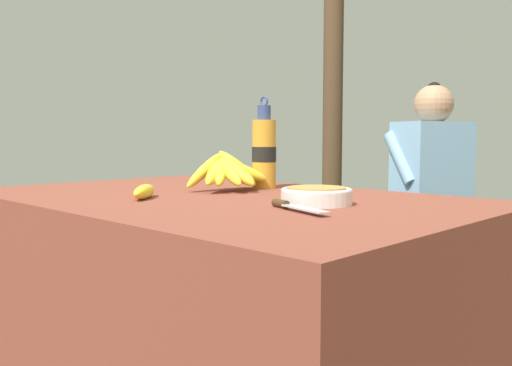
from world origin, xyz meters
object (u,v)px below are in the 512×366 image
Objects in this scene: banana_bunch_ripe at (229,170)px; serving_bowl at (317,195)px; water_bottle at (264,152)px; knife at (291,206)px; wooden_bench at (444,243)px; loose_banana_front at (144,192)px; seated_vendor at (424,184)px; support_post_near at (333,73)px.

serving_bowl is (0.42, -0.09, -0.04)m from banana_bunch_ripe.
knife is at bearing -40.04° from water_bottle.
serving_bowl reaches higher than wooden_bench.
water_bottle reaches higher than banana_bunch_ripe.
knife is (0.02, -0.13, -0.01)m from serving_bowl.
loose_banana_front is at bearing -90.54° from banana_bunch_ripe.
loose_banana_front is 0.72× the size of knife.
banana_bunch_ripe is 0.96× the size of water_bottle.
serving_bowl is at bearing -78.35° from wooden_bench.
water_bottle is 0.56m from knife.
wooden_bench is at bearing 83.18° from banana_bunch_ripe.
wooden_bench is at bearing 84.46° from loose_banana_front.
water_bottle is at bearing 87.29° from loose_banana_front.
loose_banana_front reaches higher than wooden_bench.
banana_bunch_ripe is 1.94× the size of loose_banana_front.
seated_vendor is (0.05, 1.52, -0.07)m from loose_banana_front.
seated_vendor is at bearing 88.13° from loose_banana_front.
loose_banana_front is at bearing -67.68° from support_post_near.
wooden_bench is at bearing 83.27° from water_bottle.
loose_banana_front is 2.18m from support_post_near.
loose_banana_front is 0.10× the size of wooden_bench.
wooden_bench is 1.37m from support_post_near.
wooden_bench is at bearing 119.67° from knife.
support_post_near is at bearing -8.07° from seated_vendor.
banana_bunch_ripe is at bearing 106.64° from seated_vendor.
banana_bunch_ripe is at bearing -96.82° from wooden_bench.
water_bottle is 0.12× the size of support_post_near.
knife is 0.08× the size of support_post_near.
water_bottle reaches higher than loose_banana_front.
seated_vendor reaches higher than wooden_bench.
knife reaches higher than wooden_bench.
serving_bowl is at bearing 28.76° from loose_banana_front.
banana_bunch_ripe reaches higher than loose_banana_front.
seated_vendor is 0.44× the size of support_post_near.
water_bottle is 0.47m from loose_banana_front.
wooden_bench is at bearing 101.65° from serving_bowl.
knife is at bearing -79.06° from serving_bowl.
water_bottle is 1.08m from seated_vendor.
seated_vendor reaches higher than serving_bowl.
banana_bunch_ripe is 1.29m from wooden_bench.
support_post_near reaches higher than banana_bunch_ripe.
water_bottle reaches higher than knife.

